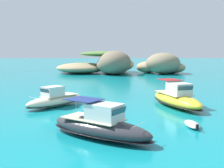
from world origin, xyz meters
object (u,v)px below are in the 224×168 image
at_px(motorboat_yellow, 177,99).
at_px(islet_small, 162,65).
at_px(motorboat_cream, 55,100).
at_px(islet_large, 103,64).
at_px(dinghy_tender, 192,124).
at_px(motorboat_charcoal, 100,126).

bearing_deg(motorboat_yellow, islet_small, 80.37).
height_order(islet_small, motorboat_cream, islet_small).
bearing_deg(islet_small, islet_large, 176.50).
relative_size(islet_small, dinghy_tender, 5.73).
relative_size(islet_small, motorboat_charcoal, 1.87).
xyz_separation_m(motorboat_yellow, motorboat_charcoal, (-8.51, -11.12, -0.07)).
bearing_deg(dinghy_tender, motorboat_cream, 144.91).
relative_size(islet_large, motorboat_yellow, 2.43).
height_order(islet_large, motorboat_charcoal, islet_large).
distance_m(islet_small, dinghy_tender, 54.79).
distance_m(motorboat_charcoal, dinghy_tender, 8.15).
bearing_deg(dinghy_tender, motorboat_charcoal, -160.58).
distance_m(islet_large, motorboat_charcoal, 57.79).
bearing_deg(islet_large, islet_small, -3.50).
distance_m(islet_large, islet_small, 16.33).
bearing_deg(motorboat_cream, dinghy_tender, -35.09).
height_order(motorboat_yellow, motorboat_charcoal, motorboat_yellow).
height_order(islet_small, motorboat_yellow, islet_small).
bearing_deg(motorboat_cream, islet_small, 64.43).
bearing_deg(motorboat_charcoal, motorboat_cream, 114.07).
bearing_deg(islet_small, motorboat_yellow, -99.63).
bearing_deg(dinghy_tender, islet_large, 97.96).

